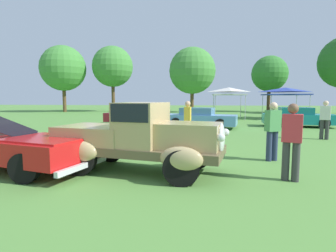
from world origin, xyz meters
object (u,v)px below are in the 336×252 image
at_px(show_car_burgundy, 136,116).
at_px(spectator_far_side, 188,121).
at_px(feature_pickup_truck, 139,137).
at_px(canopy_tent_center_field, 285,91).
at_px(show_car_skyblue, 199,118).
at_px(spectator_by_row, 325,119).
at_px(show_car_teal, 298,117).
at_px(canopy_tent_left_field, 229,91).
at_px(neighbor_convertible, 14,146).
at_px(spectator_between_cars, 273,129).
at_px(spectator_near_truck, 292,140).

distance_m(show_car_burgundy, spectator_far_side, 8.23).
distance_m(feature_pickup_truck, canopy_tent_center_field, 19.98).
relative_size(show_car_burgundy, spectator_far_side, 2.56).
xyz_separation_m(show_car_skyblue, spectator_far_side, (-0.48, -5.73, 0.31)).
distance_m(spectator_by_row, canopy_tent_center_field, 12.15).
bearing_deg(show_car_skyblue, canopy_tent_center_field, 47.18).
height_order(show_car_burgundy, show_car_teal, same).
xyz_separation_m(spectator_far_side, canopy_tent_left_field, (2.97, 12.88, 1.51)).
relative_size(canopy_tent_left_field, canopy_tent_center_field, 0.81).
xyz_separation_m(show_car_burgundy, spectator_by_row, (9.72, -5.54, 0.31)).
bearing_deg(neighbor_convertible, show_car_teal, 46.23).
bearing_deg(spectator_far_side, show_car_teal, 46.68).
xyz_separation_m(spectator_between_cars, canopy_tent_left_field, (0.44, 15.55, 1.51)).
xyz_separation_m(show_car_skyblue, canopy_tent_center_field, (7.33, 7.91, 1.82)).
height_order(show_car_skyblue, canopy_tent_center_field, canopy_tent_center_field).
xyz_separation_m(show_car_teal, spectator_between_cars, (-4.09, -9.70, 0.31)).
relative_size(spectator_between_cars, spectator_by_row, 1.00).
bearing_deg(show_car_skyblue, spectator_near_truck, -79.27).
bearing_deg(canopy_tent_left_field, spectator_between_cars, -91.60).
height_order(show_car_teal, canopy_tent_center_field, canopy_tent_center_field).
relative_size(show_car_skyblue, show_car_teal, 1.05).
distance_m(spectator_near_truck, canopy_tent_center_field, 19.07).
bearing_deg(show_car_teal, feature_pickup_truck, -124.15).
bearing_deg(show_car_burgundy, spectator_near_truck, -62.22).
bearing_deg(show_car_burgundy, spectator_far_side, -62.33).
bearing_deg(neighbor_convertible, spectator_near_truck, -2.20).
bearing_deg(show_car_teal, spectator_near_truck, -109.85).
height_order(spectator_by_row, spectator_far_side, same).
xyz_separation_m(feature_pickup_truck, show_car_teal, (7.63, 11.24, -0.26)).
relative_size(feature_pickup_truck, canopy_tent_left_field, 1.61).
xyz_separation_m(show_car_skyblue, spectator_between_cars, (2.06, -8.41, 0.31)).
relative_size(spectator_near_truck, canopy_tent_center_field, 0.51).
height_order(show_car_burgundy, canopy_tent_center_field, canopy_tent_center_field).
relative_size(spectator_near_truck, spectator_between_cars, 1.00).
xyz_separation_m(show_car_teal, canopy_tent_center_field, (1.19, 6.62, 1.82)).
height_order(show_car_teal, spectator_near_truck, spectator_near_truck).
relative_size(feature_pickup_truck, spectator_by_row, 2.57).
height_order(show_car_skyblue, show_car_teal, same).
bearing_deg(show_car_burgundy, show_car_teal, -1.41).
relative_size(neighbor_convertible, spectator_by_row, 2.87).
bearing_deg(show_car_burgundy, feature_pickup_truck, -76.23).
distance_m(show_car_burgundy, spectator_near_truck, 13.42).
bearing_deg(show_car_skyblue, feature_pickup_truck, -98.46).
relative_size(show_car_burgundy, spectator_near_truck, 2.56).
bearing_deg(spectator_far_side, show_car_skyblue, 85.22).
xyz_separation_m(feature_pickup_truck, spectator_between_cars, (3.54, 1.54, 0.05)).
height_order(spectator_near_truck, canopy_tent_center_field, canopy_tent_center_field).
distance_m(show_car_skyblue, spectator_between_cars, 8.66).
bearing_deg(spectator_far_side, show_car_burgundy, 117.67).
xyz_separation_m(spectator_between_cars, spectator_by_row, (3.36, 4.42, 0.00)).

